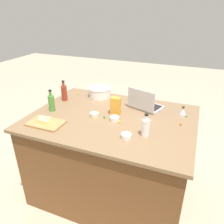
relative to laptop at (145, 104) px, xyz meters
The scene contains 22 objects.
ground_plane 1.02m from the laptop, 51.59° to the left, with size 12.00×12.00×0.00m, color #B7A88E.
island_counter 0.62m from the laptop, 51.59° to the left, with size 1.53×1.13×0.90m.
laptop is the anchor object (origin of this frame).
mixing_bowl_large 0.57m from the laptop, 12.62° to the right, with size 0.25×0.25×0.11m.
bottle_vinegar 0.53m from the laptop, 104.72° to the left, with size 0.06×0.06×0.20m.
bottle_soy 0.88m from the laptop, ahead, with size 0.06×0.06×0.22m.
bottle_olive 0.93m from the laptop, 24.85° to the left, with size 0.06×0.06×0.22m.
cutting_board 0.97m from the laptop, 41.65° to the left, with size 0.31×0.20×0.02m, color #AD7F4C.
butter_stick_left 0.98m from the laptop, 39.80° to the left, with size 0.11×0.04×0.04m, color #F4E58C.
butter_stick_right 0.99m from the laptop, 42.60° to the left, with size 0.11×0.04×0.04m, color #F4E58C.
ramekin_small 0.41m from the laptop, 62.91° to the left, with size 0.08×0.08×0.04m, color white.
ramekin_medium 0.53m from the laptop, 42.27° to the left, with size 0.08×0.08×0.04m, color beige.
ramekin_wide 0.60m from the laptop, 90.45° to the left, with size 0.08×0.08×0.04m, color white.
kitchen_timer 0.37m from the laptop, behind, with size 0.07×0.07×0.08m.
candy_bag 0.33m from the laptop, 45.57° to the left, with size 0.09×0.06×0.17m, color gold.
candy_0 0.41m from the laptop, 71.57° to the left, with size 0.02×0.02×0.02m, color yellow.
candy_1 0.39m from the laptop, 57.79° to the left, with size 0.02×0.02×0.02m, color red.
candy_2 0.45m from the laptop, 149.86° to the left, with size 0.02×0.02×0.02m, color orange.
candy_3 0.42m from the laptop, behind, with size 0.02×0.02×0.02m, color green.
candy_4 0.46m from the laptop, 49.69° to the left, with size 0.02×0.02×0.02m, color green.
candy_5 0.22m from the laptop, 108.22° to the left, with size 0.02×0.02×0.02m, color #CC3399.
candy_6 0.83m from the laptop, ahead, with size 0.02×0.02×0.02m, color yellow.
Camera 1 is at (-0.68, 1.70, 1.84)m, focal length 35.11 mm.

